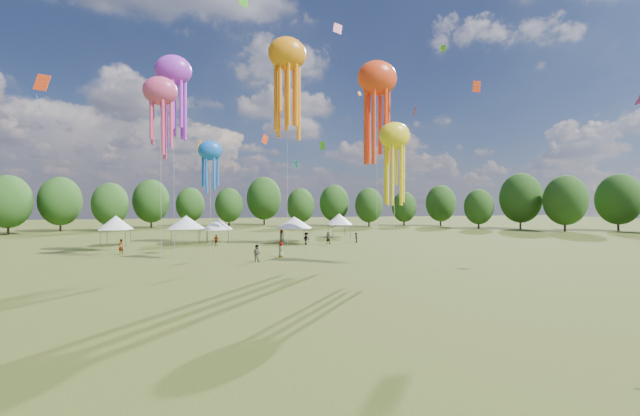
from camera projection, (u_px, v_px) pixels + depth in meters
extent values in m
plane|color=#384416|center=(410.00, 406.00, 12.38)|extent=(300.00, 300.00, 0.00)
imported|color=gray|center=(257.00, 253.00, 42.20)|extent=(1.14, 1.10, 1.84)
imported|color=gray|center=(281.00, 236.00, 63.91)|extent=(0.83, 1.05, 1.89)
imported|color=gray|center=(356.00, 238.00, 62.18)|extent=(0.61, 0.78, 1.59)
imported|color=gray|center=(306.00, 239.00, 59.16)|extent=(1.35, 1.26, 1.83)
imported|color=gray|center=(216.00, 240.00, 57.25)|extent=(1.04, 0.71, 1.64)
imported|color=gray|center=(328.00, 238.00, 59.91)|extent=(1.73, 0.68, 1.83)
imported|color=gray|center=(121.00, 247.00, 47.90)|extent=(0.77, 0.83, 1.91)
imported|color=gray|center=(281.00, 250.00, 45.74)|extent=(0.82, 1.01, 1.78)
cylinder|color=#47474C|center=(100.00, 239.00, 55.50)|extent=(0.08, 0.08, 2.33)
cylinder|color=#47474C|center=(107.00, 237.00, 58.66)|extent=(0.08, 0.08, 2.33)
cylinder|color=#47474C|center=(125.00, 239.00, 56.26)|extent=(0.08, 0.08, 2.33)
cylinder|color=#47474C|center=(131.00, 237.00, 59.42)|extent=(0.08, 0.08, 2.33)
cube|color=white|center=(116.00, 230.00, 57.44)|extent=(3.65, 3.65, 0.10)
cone|color=white|center=(116.00, 222.00, 57.43)|extent=(4.75, 4.75, 2.00)
cylinder|color=#47474C|center=(171.00, 238.00, 57.54)|extent=(0.08, 0.08, 2.29)
cylinder|color=#47474C|center=(175.00, 236.00, 61.22)|extent=(0.08, 0.08, 2.29)
cylinder|color=#47474C|center=(198.00, 237.00, 58.42)|extent=(0.08, 0.08, 2.29)
cylinder|color=#47474C|center=(200.00, 235.00, 62.10)|extent=(0.08, 0.08, 2.29)
cube|color=white|center=(186.00, 229.00, 59.80)|extent=(4.19, 4.19, 0.10)
cone|color=white|center=(186.00, 222.00, 59.79)|extent=(5.44, 5.44, 1.96)
cylinder|color=#47474C|center=(207.00, 237.00, 60.56)|extent=(0.08, 0.08, 1.97)
cylinder|color=#47474C|center=(207.00, 235.00, 63.72)|extent=(0.08, 0.08, 1.97)
cylinder|color=#47474C|center=(228.00, 237.00, 61.32)|extent=(0.08, 0.08, 1.97)
cylinder|color=#47474C|center=(228.00, 235.00, 64.49)|extent=(0.08, 0.08, 1.97)
cube|color=white|center=(218.00, 230.00, 62.50)|extent=(3.66, 3.66, 0.10)
cone|color=white|center=(218.00, 224.00, 62.49)|extent=(4.76, 4.76, 1.69)
cylinder|color=#47474C|center=(284.00, 236.00, 61.25)|extent=(0.08, 0.08, 2.13)
cylinder|color=#47474C|center=(280.00, 234.00, 65.17)|extent=(0.08, 0.08, 2.13)
cylinder|color=#47474C|center=(309.00, 236.00, 62.19)|extent=(0.08, 0.08, 2.13)
cylinder|color=#47474C|center=(304.00, 234.00, 66.11)|extent=(0.08, 0.08, 2.13)
cube|color=white|center=(294.00, 228.00, 63.66)|extent=(4.42, 4.42, 0.10)
cone|color=white|center=(294.00, 222.00, 63.65)|extent=(5.75, 5.75, 1.82)
cylinder|color=#47474C|center=(333.00, 232.00, 69.00)|extent=(0.08, 0.08, 2.28)
cylinder|color=#47474C|center=(328.00, 231.00, 72.13)|extent=(0.08, 0.08, 2.28)
cylinder|color=#47474C|center=(350.00, 232.00, 69.75)|extent=(0.08, 0.08, 2.28)
cylinder|color=#47474C|center=(345.00, 230.00, 72.88)|extent=(0.08, 0.08, 2.28)
cube|color=white|center=(339.00, 225.00, 70.92)|extent=(3.62, 3.62, 0.10)
cone|color=white|center=(339.00, 219.00, 70.90)|extent=(4.71, 4.71, 1.95)
ellipsoid|color=#DA4072|center=(160.00, 91.00, 43.31)|extent=(3.69, 2.58, 3.13)
cylinder|color=beige|center=(161.00, 176.00, 43.45)|extent=(0.03, 0.03, 18.64)
ellipsoid|color=orange|center=(287.00, 54.00, 56.41)|extent=(5.54, 3.88, 4.71)
cylinder|color=beige|center=(287.00, 150.00, 56.62)|extent=(0.03, 0.03, 27.67)
ellipsoid|color=yellow|center=(395.00, 136.00, 39.50)|extent=(3.25, 2.27, 2.76)
cylinder|color=beige|center=(394.00, 201.00, 39.60)|extent=(0.03, 0.03, 13.05)
ellipsoid|color=#AC31DB|center=(173.00, 70.00, 46.66)|extent=(4.24, 2.97, 3.61)
cylinder|color=beige|center=(174.00, 163.00, 46.83)|extent=(0.03, 0.03, 22.01)
ellipsoid|color=blue|center=(210.00, 150.00, 42.50)|extent=(2.58, 1.81, 2.20)
cylinder|color=beige|center=(210.00, 206.00, 42.59)|extent=(0.03, 0.03, 11.99)
ellipsoid|color=#FA3F16|center=(377.00, 78.00, 55.25)|extent=(5.69, 3.99, 4.84)
cylinder|color=beige|center=(377.00, 163.00, 55.44)|extent=(0.03, 0.03, 23.82)
cube|color=#FA3F16|center=(265.00, 139.00, 76.55)|extent=(1.58, 1.08, 2.14)
cube|color=orange|center=(360.00, 94.00, 80.26)|extent=(0.91, 0.29, 1.00)
cube|color=#47C620|center=(322.00, 146.00, 58.83)|extent=(1.09, 0.81, 1.46)
cube|color=#FA3F16|center=(477.00, 86.00, 53.58)|extent=(1.14, 0.28, 1.49)
cube|color=blue|center=(168.00, 145.00, 76.59)|extent=(1.34, 1.62, 2.12)
cube|color=#DA4072|center=(338.00, 29.00, 67.72)|extent=(1.85, 0.73, 2.18)
cube|color=#FA3F16|center=(415.00, 111.00, 74.59)|extent=(0.69, 1.95, 2.09)
cube|color=yellow|center=(390.00, 138.00, 83.41)|extent=(1.12, 1.29, 1.87)
cube|color=#47C620|center=(443.00, 48.00, 52.94)|extent=(0.83, 0.72, 0.83)
cube|color=blue|center=(38.00, 102.00, 58.24)|extent=(0.98, 2.02, 2.39)
cube|color=#18CDC4|center=(297.00, 164.00, 62.78)|extent=(0.59, 1.29, 1.41)
cube|color=#FA3F16|center=(42.00, 82.00, 28.56)|extent=(1.19, 0.52, 1.36)
cube|color=orange|center=(201.00, 146.00, 68.22)|extent=(1.56, 1.09, 1.92)
cylinder|color=#38281C|center=(8.00, 226.00, 77.35)|extent=(0.44, 0.44, 3.36)
ellipsoid|color=#244818|center=(8.00, 201.00, 77.27)|extent=(8.40, 8.40, 10.51)
cylinder|color=#38281C|center=(60.00, 224.00, 85.96)|extent=(0.44, 0.44, 3.41)
ellipsoid|color=#244818|center=(60.00, 201.00, 85.89)|extent=(8.53, 8.53, 10.66)
cylinder|color=#38281C|center=(110.00, 224.00, 87.87)|extent=(0.44, 0.44, 3.07)
ellipsoid|color=#244818|center=(110.00, 204.00, 87.80)|extent=(7.66, 7.66, 9.58)
cylinder|color=#38281C|center=(151.00, 221.00, 97.60)|extent=(0.44, 0.44, 3.43)
ellipsoid|color=#244818|center=(151.00, 201.00, 97.53)|extent=(8.58, 8.58, 10.73)
cylinder|color=#38281C|center=(190.00, 220.00, 105.12)|extent=(0.44, 0.44, 2.95)
ellipsoid|color=#244818|center=(190.00, 205.00, 105.05)|extent=(7.37, 7.37, 9.21)
cylinder|color=#38281C|center=(229.00, 221.00, 103.68)|extent=(0.44, 0.44, 2.89)
ellipsoid|color=#244818|center=(229.00, 205.00, 103.62)|extent=(7.23, 7.23, 9.04)
cylinder|color=#38281C|center=(264.00, 218.00, 110.22)|extent=(0.44, 0.44, 3.84)
ellipsoid|color=#244818|center=(264.00, 198.00, 110.14)|extent=(9.60, 9.60, 11.99)
cylinder|color=#38281C|center=(301.00, 221.00, 101.43)|extent=(0.44, 0.44, 2.84)
ellipsoid|color=#244818|center=(301.00, 205.00, 101.36)|extent=(7.11, 7.11, 8.89)
cylinder|color=#38281C|center=(334.00, 220.00, 106.22)|extent=(0.44, 0.44, 3.16)
ellipsoid|color=#244818|center=(334.00, 203.00, 106.15)|extent=(7.91, 7.91, 9.88)
cylinder|color=#38281C|center=(369.00, 221.00, 102.45)|extent=(0.44, 0.44, 2.88)
ellipsoid|color=#244818|center=(369.00, 205.00, 102.39)|extent=(7.21, 7.21, 9.01)
cylinder|color=#38281C|center=(404.00, 221.00, 106.88)|extent=(0.44, 0.44, 2.63)
ellipsoid|color=#244818|center=(404.00, 207.00, 106.82)|extent=(6.57, 6.57, 8.22)
cylinder|color=#38281C|center=(441.00, 220.00, 105.57)|extent=(0.44, 0.44, 3.13)
ellipsoid|color=#244818|center=(441.00, 203.00, 105.50)|extent=(7.81, 7.81, 9.77)
cylinder|color=#38281C|center=(479.00, 223.00, 94.72)|extent=(0.44, 0.44, 2.72)
ellipsoid|color=#244818|center=(479.00, 207.00, 94.65)|extent=(6.80, 6.80, 8.50)
cylinder|color=#38281C|center=(520.00, 221.00, 94.08)|extent=(0.44, 0.44, 3.81)
ellipsoid|color=#244818|center=(521.00, 198.00, 93.99)|extent=(9.52, 9.52, 11.90)
cylinder|color=#38281C|center=(565.00, 223.00, 86.05)|extent=(0.44, 0.44, 3.51)
ellipsoid|color=#244818|center=(565.00, 200.00, 85.97)|extent=(8.78, 8.78, 10.97)
cylinder|color=#38281C|center=(618.00, 223.00, 87.55)|extent=(0.44, 0.44, 3.64)
ellipsoid|color=#244818|center=(619.00, 199.00, 87.47)|extent=(9.10, 9.10, 11.37)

